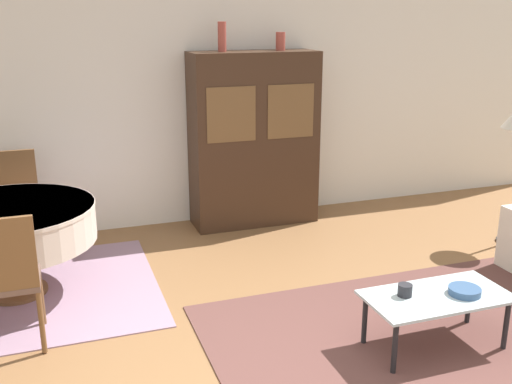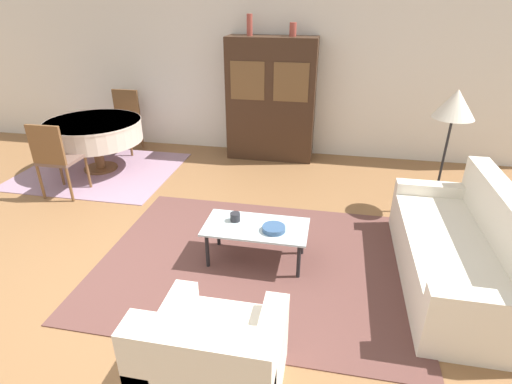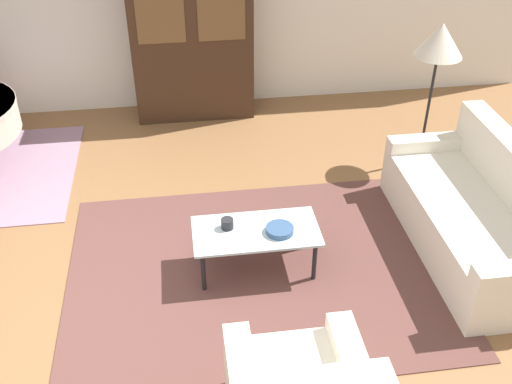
# 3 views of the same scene
# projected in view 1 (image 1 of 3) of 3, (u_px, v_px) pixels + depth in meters

# --- Properties ---
(wall_back) EXTENTS (10.00, 0.06, 2.70)m
(wall_back) POSITION_uv_depth(u_px,v_px,m) (167.00, 98.00, 6.19)
(wall_back) COLOR silver
(wall_back) RESTS_ON ground_plane
(area_rug) EXTENTS (3.00, 2.30, 0.01)m
(area_rug) POSITION_uv_depth(u_px,v_px,m) (436.00, 348.00, 4.08)
(area_rug) COLOR brown
(area_rug) RESTS_ON ground_plane
(dining_rug) EXTENTS (2.19, 1.82, 0.01)m
(dining_rug) POSITION_uv_depth(u_px,v_px,m) (20.00, 296.00, 4.84)
(dining_rug) COLOR gray
(dining_rug) RESTS_ON ground_plane
(coffee_table) EXTENTS (0.98, 0.50, 0.38)m
(coffee_table) POSITION_uv_depth(u_px,v_px,m) (437.00, 300.00, 4.01)
(coffee_table) COLOR black
(coffee_table) RESTS_ON area_rug
(display_cabinet) EXTENTS (1.32, 0.49, 1.83)m
(display_cabinet) POSITION_uv_depth(u_px,v_px,m) (254.00, 139.00, 6.32)
(display_cabinet) COLOR #382316
(display_cabinet) RESTS_ON ground_plane
(dining_table) EXTENTS (1.34, 1.34, 0.74)m
(dining_table) POSITION_uv_depth(u_px,v_px,m) (9.00, 225.00, 4.71)
(dining_table) COLOR brown
(dining_table) RESTS_ON dining_rug
(dining_chair_near) EXTENTS (0.44, 0.44, 0.97)m
(dining_chair_near) POSITION_uv_depth(u_px,v_px,m) (4.00, 275.00, 3.91)
(dining_chair_near) COLOR brown
(dining_chair_near) RESTS_ON dining_rug
(dining_chair_far) EXTENTS (0.44, 0.44, 0.97)m
(dining_chair_far) POSITION_uv_depth(u_px,v_px,m) (14.00, 198.00, 5.53)
(dining_chair_far) COLOR brown
(dining_chair_far) RESTS_ON dining_rug
(cup) EXTENTS (0.10, 0.10, 0.08)m
(cup) POSITION_uv_depth(u_px,v_px,m) (405.00, 290.00, 3.97)
(cup) COLOR #232328
(cup) RESTS_ON coffee_table
(bowl) EXTENTS (0.21, 0.21, 0.05)m
(bowl) POSITION_uv_depth(u_px,v_px,m) (465.00, 291.00, 4.00)
(bowl) COLOR #33517A
(bowl) RESTS_ON coffee_table
(vase_tall) EXTENTS (0.08, 0.08, 0.29)m
(vase_tall) POSITION_uv_depth(u_px,v_px,m) (222.00, 37.00, 5.91)
(vase_tall) COLOR #9E4238
(vase_tall) RESTS_ON display_cabinet
(vase_short) EXTENTS (0.10, 0.10, 0.18)m
(vase_short) POSITION_uv_depth(u_px,v_px,m) (281.00, 41.00, 6.12)
(vase_short) COLOR #9E4238
(vase_short) RESTS_ON display_cabinet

